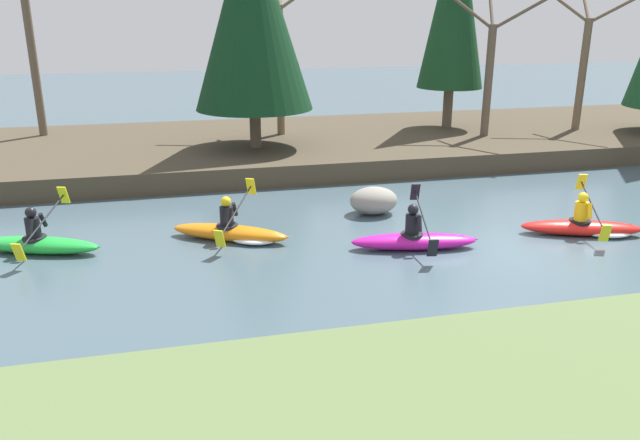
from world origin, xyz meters
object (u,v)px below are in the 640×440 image
object	(u,v)px
kayaker_trailing	(234,232)
kayaker_far_back	(39,243)
kayaker_lead	(587,227)
boulder_midstream	(374,201)
kayaker_middle	(415,239)

from	to	relation	value
kayaker_trailing	kayaker_far_back	xyz separation A→B (m)	(-4.10, 0.22, 0.02)
kayaker_lead	kayaker_trailing	xyz separation A→B (m)	(-7.85, 1.52, 0.00)
kayaker_lead	kayaker_far_back	bearing A→B (deg)	-169.77
kayaker_lead	boulder_midstream	distance (m)	5.00
kayaker_middle	kayaker_trailing	xyz separation A→B (m)	(-3.71, 1.43, -0.02)
kayaker_lead	kayaker_far_back	distance (m)	12.07
kayaker_far_back	kayaker_middle	bearing A→B (deg)	8.25
kayaker_trailing	kayaker_far_back	size ratio (longest dim) A/B	0.97
kayaker_lead	kayaker_trailing	world-z (taller)	same
kayaker_far_back	kayaker_lead	bearing A→B (deg)	11.88
kayaker_middle	kayaker_far_back	bearing A→B (deg)	178.41
kayaker_middle	kayaker_trailing	bearing A→B (deg)	169.28
kayaker_lead	kayaker_trailing	bearing A→B (deg)	-172.45
kayaker_lead	kayaker_middle	world-z (taller)	same
kayaker_far_back	boulder_midstream	distance (m)	7.77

